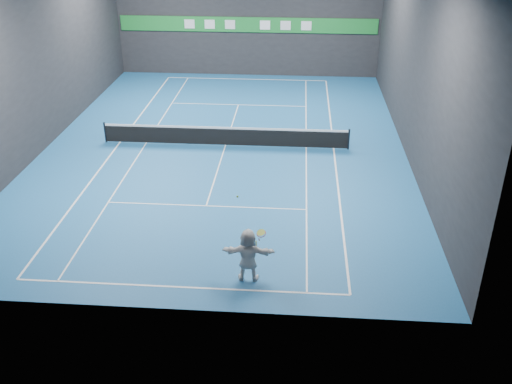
# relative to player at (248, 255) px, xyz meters

# --- Properties ---
(ground) EXTENTS (26.00, 26.00, 0.00)m
(ground) POSITION_rel_player_xyz_m (-2.17, 11.27, -0.94)
(ground) COLOR #1A5790
(ground) RESTS_ON ground
(wall_back) EXTENTS (18.00, 0.10, 9.00)m
(wall_back) POSITION_rel_player_xyz_m (-2.17, 24.27, 3.56)
(wall_back) COLOR black
(wall_back) RESTS_ON ground
(wall_front) EXTENTS (18.00, 0.10, 9.00)m
(wall_front) POSITION_rel_player_xyz_m (-2.17, -1.73, 3.56)
(wall_front) COLOR black
(wall_front) RESTS_ON ground
(wall_left) EXTENTS (0.10, 26.00, 9.00)m
(wall_left) POSITION_rel_player_xyz_m (-11.17, 11.27, 3.56)
(wall_left) COLOR black
(wall_left) RESTS_ON ground
(wall_right) EXTENTS (0.10, 26.00, 9.00)m
(wall_right) POSITION_rel_player_xyz_m (6.83, 11.27, 3.56)
(wall_right) COLOR black
(wall_right) RESTS_ON ground
(baseline_near) EXTENTS (10.98, 0.08, 0.01)m
(baseline_near) POSITION_rel_player_xyz_m (-2.17, -0.62, -0.94)
(baseline_near) COLOR white
(baseline_near) RESTS_ON ground
(baseline_far) EXTENTS (10.98, 0.08, 0.01)m
(baseline_far) POSITION_rel_player_xyz_m (-2.17, 23.16, -0.94)
(baseline_far) COLOR white
(baseline_far) RESTS_ON ground
(sideline_doubles_left) EXTENTS (0.08, 23.78, 0.01)m
(sideline_doubles_left) POSITION_rel_player_xyz_m (-7.66, 11.27, -0.94)
(sideline_doubles_left) COLOR white
(sideline_doubles_left) RESTS_ON ground
(sideline_doubles_right) EXTENTS (0.08, 23.78, 0.01)m
(sideline_doubles_right) POSITION_rel_player_xyz_m (3.32, 11.27, -0.94)
(sideline_doubles_right) COLOR white
(sideline_doubles_right) RESTS_ON ground
(sideline_singles_left) EXTENTS (0.06, 23.78, 0.01)m
(sideline_singles_left) POSITION_rel_player_xyz_m (-6.28, 11.27, -0.94)
(sideline_singles_left) COLOR white
(sideline_singles_left) RESTS_ON ground
(sideline_singles_right) EXTENTS (0.06, 23.78, 0.01)m
(sideline_singles_right) POSITION_rel_player_xyz_m (1.94, 11.27, -0.94)
(sideline_singles_right) COLOR white
(sideline_singles_right) RESTS_ON ground
(service_line_near) EXTENTS (8.23, 0.06, 0.01)m
(service_line_near) POSITION_rel_player_xyz_m (-2.17, 4.87, -0.94)
(service_line_near) COLOR white
(service_line_near) RESTS_ON ground
(service_line_far) EXTENTS (8.23, 0.06, 0.01)m
(service_line_far) POSITION_rel_player_xyz_m (-2.17, 17.67, -0.94)
(service_line_far) COLOR white
(service_line_far) RESTS_ON ground
(center_service_line) EXTENTS (0.06, 12.80, 0.01)m
(center_service_line) POSITION_rel_player_xyz_m (-2.17, 11.27, -0.94)
(center_service_line) COLOR white
(center_service_line) RESTS_ON ground
(player) EXTENTS (1.74, 0.56, 1.88)m
(player) POSITION_rel_player_xyz_m (0.00, 0.00, 0.00)
(player) COLOR silver
(player) RESTS_ON ground
(tennis_ball) EXTENTS (0.07, 0.07, 0.07)m
(tennis_ball) POSITION_rel_player_xyz_m (-0.33, 0.13, 2.07)
(tennis_ball) COLOR #B9E125
(tennis_ball) RESTS_ON player
(tennis_net) EXTENTS (12.50, 0.10, 1.07)m
(tennis_net) POSITION_rel_player_xyz_m (-2.17, 11.27, -0.40)
(tennis_net) COLOR black
(tennis_net) RESTS_ON ground
(sponsor_banner) EXTENTS (17.64, 0.11, 1.00)m
(sponsor_banner) POSITION_rel_player_xyz_m (-2.17, 24.21, 2.56)
(sponsor_banner) COLOR #1C8330
(sponsor_banner) RESTS_ON wall_back
(tennis_racket) EXTENTS (0.43, 0.39, 0.63)m
(tennis_racket) POSITION_rel_player_xyz_m (0.40, 0.05, 0.77)
(tennis_racket) COLOR red
(tennis_racket) RESTS_ON player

